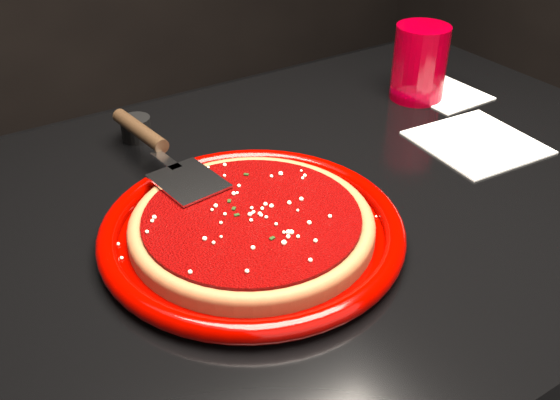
# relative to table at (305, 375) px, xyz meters

# --- Properties ---
(table) EXTENTS (1.20, 0.80, 0.75)m
(table) POSITION_rel_table_xyz_m (0.00, 0.00, 0.00)
(table) COLOR black
(table) RESTS_ON floor
(plate) EXTENTS (0.46, 0.46, 0.03)m
(plate) POSITION_rel_table_xyz_m (-0.12, -0.05, 0.39)
(plate) COLOR #6C0100
(plate) RESTS_ON table
(pizza_crust) EXTENTS (0.37, 0.37, 0.02)m
(pizza_crust) POSITION_rel_table_xyz_m (-0.12, -0.05, 0.39)
(pizza_crust) COLOR brown
(pizza_crust) RESTS_ON plate
(pizza_crust_rim) EXTENTS (0.37, 0.37, 0.02)m
(pizza_crust_rim) POSITION_rel_table_xyz_m (-0.12, -0.05, 0.40)
(pizza_crust_rim) COLOR brown
(pizza_crust_rim) RESTS_ON plate
(pizza_sauce) EXTENTS (0.33, 0.33, 0.01)m
(pizza_sauce) POSITION_rel_table_xyz_m (-0.12, -0.05, 0.41)
(pizza_sauce) COLOR #640101
(pizza_sauce) RESTS_ON plate
(parmesan_dusting) EXTENTS (0.26, 0.26, 0.01)m
(parmesan_dusting) POSITION_rel_table_xyz_m (-0.12, -0.05, 0.41)
(parmesan_dusting) COLOR #F1E7C0
(parmesan_dusting) RESTS_ON plate
(basil_flecks) EXTENTS (0.24, 0.24, 0.00)m
(basil_flecks) POSITION_rel_table_xyz_m (-0.12, -0.05, 0.41)
(basil_flecks) COLOR black
(basil_flecks) RESTS_ON plate
(pizza_server) EXTENTS (0.13, 0.33, 0.02)m
(pizza_server) POSITION_rel_table_xyz_m (-0.16, 0.14, 0.42)
(pizza_server) COLOR silver
(pizza_server) RESTS_ON plate
(cup) EXTENTS (0.10, 0.10, 0.13)m
(cup) POSITION_rel_table_xyz_m (0.34, 0.16, 0.44)
(cup) COLOR #8E000E
(cup) RESTS_ON table
(napkin_a) EXTENTS (0.18, 0.18, 0.00)m
(napkin_a) POSITION_rel_table_xyz_m (0.30, -0.02, 0.38)
(napkin_a) COLOR white
(napkin_a) RESTS_ON table
(napkin_b) EXTENTS (0.13, 0.13, 0.00)m
(napkin_b) POSITION_rel_table_xyz_m (0.40, 0.14, 0.38)
(napkin_b) COLOR white
(napkin_b) RESTS_ON table
(ramekin) EXTENTS (0.06, 0.06, 0.04)m
(ramekin) POSITION_rel_table_xyz_m (-0.14, 0.28, 0.39)
(ramekin) COLOR black
(ramekin) RESTS_ON table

